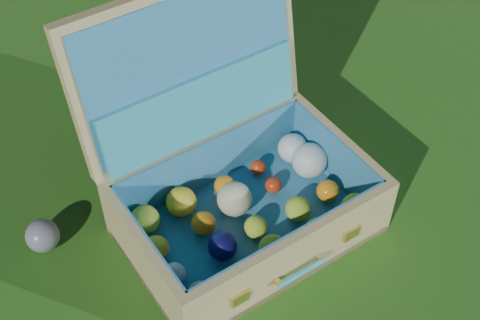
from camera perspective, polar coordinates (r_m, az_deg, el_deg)
name	(u,v)px	position (r m, az deg, el deg)	size (l,w,h in m)	color
ground	(259,181)	(1.72, 1.62, -1.80)	(60.00, 60.00, 0.00)	#215114
stray_ball	(43,236)	(1.62, -16.50, -6.21)	(0.08, 0.08, 0.08)	#385892
suitcase	(231,167)	(1.55, -0.80, -0.58)	(0.69, 0.64, 0.54)	tan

